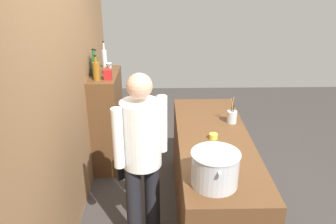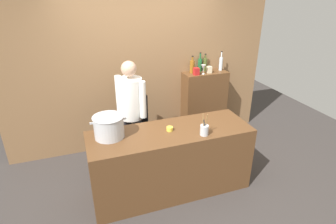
{
  "view_description": "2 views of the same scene",
  "coord_description": "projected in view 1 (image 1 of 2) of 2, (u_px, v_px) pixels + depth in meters",
  "views": [
    {
      "loc": [
        -2.95,
        0.51,
        2.45
      ],
      "look_at": [
        0.25,
        0.44,
        1.07
      ],
      "focal_mm": 37.18,
      "sensor_mm": 36.0,
      "label": 1
    },
    {
      "loc": [
        -1.05,
        -2.86,
        2.57
      ],
      "look_at": [
        0.11,
        0.42,
        0.96
      ],
      "focal_mm": 29.53,
      "sensor_mm": 36.0,
      "label": 2
    }
  ],
  "objects": [
    {
      "name": "brick_back_panel",
      "position": [
        60.0,
        80.0,
        3.07
      ],
      "size": [
        4.4,
        0.1,
        3.0
      ],
      "primitive_type": "cube",
      "color": "olive",
      "rests_on": "ground_plane"
    },
    {
      "name": "wine_bottle_amber",
      "position": [
        96.0,
        71.0,
        3.9
      ],
      "size": [
        0.08,
        0.08,
        0.29
      ],
      "color": "#8C5919",
      "rests_on": "bar_cabinet"
    },
    {
      "name": "wine_glass_short",
      "position": [
        109.0,
        67.0,
        4.03
      ],
      "size": [
        0.08,
        0.08,
        0.16
      ],
      "color": "silver",
      "rests_on": "bar_cabinet"
    },
    {
      "name": "chef",
      "position": [
        141.0,
        151.0,
        2.98
      ],
      "size": [
        0.42,
        0.46,
        1.66
      ],
      "rotation": [
        0.0,
        0.0,
        2.21
      ],
      "color": "black",
      "rests_on": "ground_plane"
    },
    {
      "name": "wine_bottle_clear",
      "position": [
        104.0,
        58.0,
        4.38
      ],
      "size": [
        0.06,
        0.06,
        0.33
      ],
      "color": "silver",
      "rests_on": "bar_cabinet"
    },
    {
      "name": "bar_cabinet",
      "position": [
        108.0,
        120.0,
        4.4
      ],
      "size": [
        0.76,
        0.32,
        1.22
      ],
      "primitive_type": "cube",
      "color": "brown",
      "rests_on": "ground_plane"
    },
    {
      "name": "butter_jar",
      "position": [
        213.0,
        136.0,
        3.31
      ],
      "size": [
        0.08,
        0.08,
        0.05
      ],
      "primitive_type": "cylinder",
      "color": "yellow",
      "rests_on": "prep_counter"
    },
    {
      "name": "spice_tin_cream",
      "position": [
        108.0,
        69.0,
        4.17
      ],
      "size": [
        0.07,
        0.07,
        0.11
      ],
      "primitive_type": "cube",
      "color": "beige",
      "rests_on": "bar_cabinet"
    },
    {
      "name": "wine_bottle_olive",
      "position": [
        96.0,
        64.0,
        4.13
      ],
      "size": [
        0.07,
        0.07,
        0.29
      ],
      "color": "#475123",
      "rests_on": "bar_cabinet"
    },
    {
      "name": "wine_bottle_green",
      "position": [
        94.0,
        66.0,
        4.04
      ],
      "size": [
        0.07,
        0.07,
        0.32
      ],
      "color": "#1E592D",
      "rests_on": "bar_cabinet"
    },
    {
      "name": "stockpot_large",
      "position": [
        215.0,
        169.0,
        2.6
      ],
      "size": [
        0.43,
        0.37,
        0.27
      ],
      "color": "#B7BABF",
      "rests_on": "prep_counter"
    },
    {
      "name": "prep_counter",
      "position": [
        212.0,
        178.0,
        3.51
      ],
      "size": [
        2.07,
        0.7,
        0.9
      ],
      "primitive_type": "cube",
      "color": "brown",
      "rests_on": "ground_plane"
    },
    {
      "name": "ground_plane",
      "position": [
        210.0,
        213.0,
        3.69
      ],
      "size": [
        8.0,
        8.0,
        0.0
      ],
      "primitive_type": "plane",
      "color": "#383330"
    },
    {
      "name": "utensil_crock",
      "position": [
        232.0,
        116.0,
        3.63
      ],
      "size": [
        0.1,
        0.1,
        0.28
      ],
      "color": "#B7BABF",
      "rests_on": "prep_counter"
    },
    {
      "name": "spice_tin_red",
      "position": [
        108.0,
        74.0,
        3.94
      ],
      "size": [
        0.09,
        0.09,
        0.12
      ],
      "primitive_type": "cube",
      "color": "red",
      "rests_on": "bar_cabinet"
    }
  ]
}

